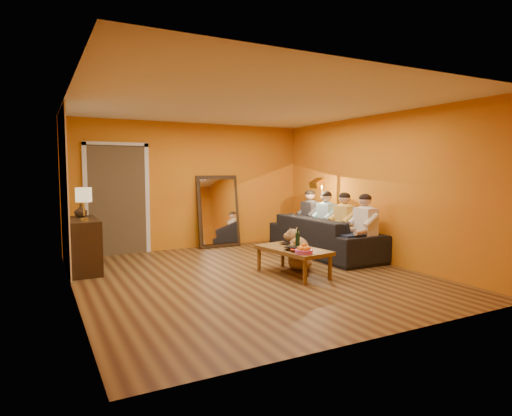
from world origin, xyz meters
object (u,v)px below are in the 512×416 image
person_mid_left (345,226)px  dog (298,249)px  sideboard (83,245)px  coffee_table (293,261)px  mirror_frame (218,211)px  person_far_left (365,229)px  sofa (324,236)px  table_lamp (84,204)px  floor_lamp (322,216)px  wine_bottle (298,238)px  tumbler (295,244)px  vase (81,211)px  laptop (291,243)px  person_far_right (310,220)px  person_mid_right (327,223)px

person_mid_left → dog: bearing=-165.0°
sideboard → coffee_table: (2.86, -1.78, -0.21)m
mirror_frame → person_far_left: 3.21m
sofa → table_lamp: bearing=84.4°
floor_lamp → sideboard: bearing=156.1°
sofa → dog: sofa is taller
sofa → wine_bottle: bearing=129.9°
dog → wine_bottle: bearing=-108.6°
tumbler → vase: 3.57m
person_far_left → tumbler: person_far_left is taller
laptop → table_lamp: bearing=132.9°
person_far_right → sideboard: bearing=179.1°
sofa → wine_bottle: size_ratio=8.19×
vase → dog: bearing=-29.0°
tumbler → coffee_table: bearing=-135.0°
mirror_frame → coffee_table: 2.91m
wine_bottle → person_mid_right: bearing=39.7°
mirror_frame → laptop: (0.25, -2.51, -0.33)m
table_lamp → mirror_frame: bearing=26.3°
tumbler → vase: vase is taller
sofa → person_far_left: size_ratio=2.08×
coffee_table → tumbler: 0.30m
table_lamp → coffee_table: 3.34m
sofa → dog: size_ratio=3.70×
mirror_frame → sideboard: mirror_frame is taller
coffee_table → person_far_left: 1.56m
sideboard → laptop: bearing=-25.1°
person_mid_left → vase: (-4.37, 1.42, 0.35)m
person_mid_right → sofa: bearing=-142.4°
sofa → floor_lamp: bearing=-24.4°
person_mid_right → laptop: bearing=-148.6°
person_far_right → mirror_frame: bearing=144.1°
table_lamp → coffee_table: (2.86, -1.48, -0.90)m
person_far_right → vase: bearing=175.9°
dog → laptop: bearing=163.9°
person_far_right → laptop: size_ratio=3.40×
person_far_right → vase: 4.40m
person_far_left → person_far_right: (0.00, 1.65, 0.00)m
person_far_left → tumbler: 1.40m
table_lamp → floor_lamp: size_ratio=0.35×
person_far_left → tumbler: (-1.39, 0.06, -0.15)m
table_lamp → dog: (3.14, -1.19, -0.76)m
sideboard → dog: bearing=-25.4°
floor_lamp → mirror_frame: bearing=117.1°
coffee_table → person_mid_right: person_mid_right is taller
mirror_frame → vase: 2.92m
sofa → person_far_right: (0.13, 0.65, 0.24)m
coffee_table → vase: vase is taller
mirror_frame → floor_lamp: 2.21m
coffee_table → wine_bottle: (0.05, -0.05, 0.37)m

